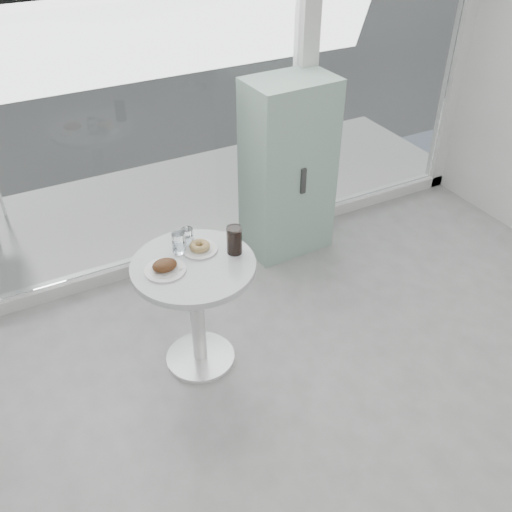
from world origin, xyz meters
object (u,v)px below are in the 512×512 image
main_table (195,293)px  water_tumbler_a (179,244)px  mint_cabinet (288,169)px  cola_glass (234,241)px  plate_fritter (165,267)px  plate_donut (200,248)px  water_tumbler_b (188,238)px

main_table → water_tumbler_a: 0.31m
mint_cabinet → cola_glass: 1.27m
water_tumbler_a → cola_glass: size_ratio=0.75×
plate_fritter → plate_donut: 0.26m
plate_fritter → water_tumbler_a: 0.19m
mint_cabinet → water_tumbler_b: mint_cabinet is taller
main_table → cola_glass: (0.26, -0.01, 0.30)m
plate_fritter → water_tumbler_a: (0.14, 0.13, 0.03)m
mint_cabinet → cola_glass: size_ratio=8.10×
mint_cabinet → water_tumbler_b: (-1.10, -0.69, 0.13)m
main_table → water_tumbler_a: size_ratio=5.98×
main_table → plate_donut: (0.09, 0.10, 0.24)m
water_tumbler_b → cola_glass: 0.29m
plate_fritter → cola_glass: size_ratio=1.36×
water_tumbler_b → cola_glass: bearing=-42.7°
water_tumbler_a → main_table: bearing=-80.2°
water_tumbler_b → mint_cabinet: bearing=32.2°
water_tumbler_a → cola_glass: cola_glass is taller
mint_cabinet → plate_donut: bearing=-146.0°
plate_fritter → water_tumbler_b: size_ratio=2.05×
main_table → mint_cabinet: 1.45m
mint_cabinet → water_tumbler_a: 1.39m
plate_fritter → water_tumbler_b: bearing=40.2°
plate_donut → water_tumbler_a: bearing=159.1°
plate_donut → water_tumbler_a: (-0.11, 0.04, 0.04)m
plate_donut → cola_glass: 0.21m
mint_cabinet → water_tumbler_a: mint_cabinet is taller
plate_donut → cola_glass: bearing=-33.0°
mint_cabinet → water_tumbler_b: size_ratio=12.22×
mint_cabinet → water_tumbler_a: (-1.17, -0.74, 0.13)m
water_tumbler_a → water_tumbler_b: bearing=30.3°
plate_donut → water_tumbler_a: 0.12m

